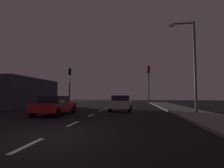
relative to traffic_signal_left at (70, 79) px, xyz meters
The scene contains 13 objects.
ground_plane 10.12m from the traffic_signal_left, 58.63° to the right, with size 80.00×80.00×0.00m, color black.
sidewalk_curb_right 15.24m from the traffic_signal_left, 33.12° to the right, with size 3.00×40.00×0.15m, color gray.
lane_stripe_nearest 17.40m from the traffic_signal_left, 73.12° to the right, with size 0.16×1.60×0.01m, color silver.
lane_stripe_second 13.90m from the traffic_signal_left, 68.42° to the right, with size 0.16×1.60×0.01m, color silver.
lane_stripe_third 10.60m from the traffic_signal_left, 60.41° to the right, with size 0.16×1.60×0.01m, color silver.
lane_stripe_fourth 7.78m from the traffic_signal_left, 44.83° to the right, with size 0.16×1.60×0.01m, color silver.
lane_stripe_fifth 6.13m from the traffic_signal_left, 12.79° to the right, with size 0.16×1.60×0.01m, color silver.
traffic_signal_left is the anchor object (origin of this frame).
traffic_signal_right 9.85m from the traffic_signal_left, ahead, with size 0.32×0.38×5.00m.
car_stopped_ahead 8.81m from the traffic_signal_left, 34.83° to the right, with size 2.02×4.02×1.42m.
car_adjacent_lane 9.61m from the traffic_signal_left, 75.52° to the right, with size 2.01×4.00×1.39m.
street_lamp_right 14.37m from the traffic_signal_left, 29.92° to the right, with size 2.07×0.36×7.20m.
storefront_left 6.10m from the traffic_signal_left, 163.42° to the right, with size 5.13×9.88×3.41m, color #333847.
Camera 1 is at (3.01, -5.96, 1.44)m, focal length 27.83 mm.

